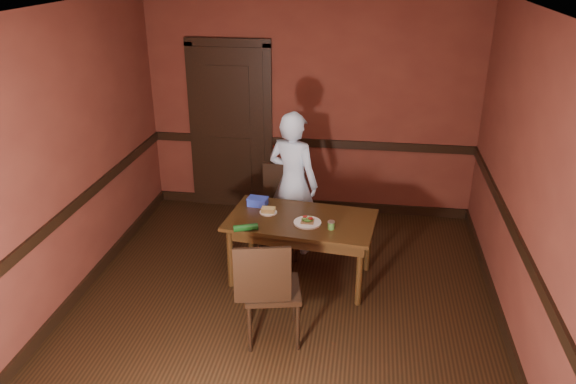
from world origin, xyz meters
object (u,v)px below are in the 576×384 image
(sandwich_plate, at_px, (307,222))
(sauce_jar, at_px, (331,225))
(dining_table, at_px, (301,248))
(cheese_saucer, at_px, (268,211))
(person, at_px, (293,183))
(food_tub, at_px, (258,202))
(chair_near, at_px, (273,288))
(chair_far, at_px, (281,212))

(sandwich_plate, distance_m, sauce_jar, 0.25)
(dining_table, relative_size, cheese_saucer, 8.06)
(person, distance_m, food_tub, 0.49)
(person, bearing_deg, dining_table, 126.96)
(chair_near, xyz_separation_m, food_tub, (-0.36, 1.22, 0.22))
(dining_table, relative_size, person, 0.90)
(person, height_order, cheese_saucer, person)
(chair_far, distance_m, food_tub, 0.40)
(person, height_order, food_tub, person)
(chair_near, distance_m, cheese_saucer, 1.10)
(chair_near, relative_size, sandwich_plate, 3.67)
(food_tub, bearing_deg, sauce_jar, -20.83)
(sandwich_plate, height_order, sauce_jar, sauce_jar)
(chair_near, distance_m, food_tub, 1.29)
(sauce_jar, bearing_deg, chair_far, 131.03)
(dining_table, distance_m, person, 0.78)
(chair_far, relative_size, sandwich_plate, 3.58)
(chair_near, distance_m, person, 1.61)
(chair_near, relative_size, sauce_jar, 12.14)
(chair_near, bearing_deg, sandwich_plate, -114.47)
(person, xyz_separation_m, food_tub, (-0.32, -0.36, -0.08))
(chair_far, height_order, person, person)
(chair_near, bearing_deg, sauce_jar, -130.30)
(food_tub, bearing_deg, dining_table, -19.37)
(chair_far, xyz_separation_m, sauce_jar, (0.59, -0.68, 0.23))
(sauce_jar, relative_size, food_tub, 0.37)
(dining_table, bearing_deg, sandwich_plate, -47.15)
(chair_near, bearing_deg, food_tub, -85.35)
(chair_far, xyz_separation_m, food_tub, (-0.20, -0.26, 0.23))
(cheese_saucer, bearing_deg, sauce_jar, -21.67)
(cheese_saucer, bearing_deg, chair_near, -78.03)
(chair_near, bearing_deg, person, -100.39)
(person, bearing_deg, sauce_jar, 142.80)
(chair_far, bearing_deg, cheese_saucer, -96.80)
(dining_table, distance_m, food_tub, 0.66)
(dining_table, xyz_separation_m, sauce_jar, (0.31, -0.18, 0.38))
(dining_table, xyz_separation_m, food_tub, (-0.48, 0.24, 0.38))
(chair_far, height_order, sauce_jar, chair_far)
(sauce_jar, bearing_deg, food_tub, 152.09)
(chair_near, height_order, person, person)
(chair_near, bearing_deg, dining_table, -109.06)
(dining_table, xyz_separation_m, person, (-0.17, 0.60, 0.46))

